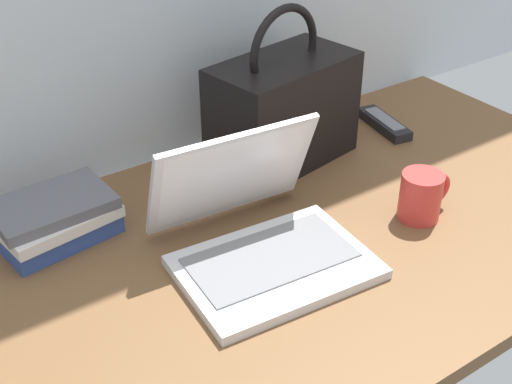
{
  "coord_description": "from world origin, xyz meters",
  "views": [
    {
      "loc": [
        -0.53,
        -0.76,
        0.74
      ],
      "look_at": [
        -0.01,
        0.0,
        0.15
      ],
      "focal_mm": 47.48,
      "sensor_mm": 36.0,
      "label": 1
    }
  ],
  "objects_px": {
    "handbag": "(283,109)",
    "remote_control_far": "(384,123)",
    "laptop": "(260,234)",
    "coffee_mug": "(422,195)",
    "book_stack": "(54,218)"
  },
  "relations": [
    {
      "from": "laptop",
      "to": "handbag",
      "type": "bearing_deg",
      "value": 47.18
    },
    {
      "from": "remote_control_far",
      "to": "laptop",
      "type": "bearing_deg",
      "value": -155.67
    },
    {
      "from": "book_stack",
      "to": "coffee_mug",
      "type": "bearing_deg",
      "value": -29.17
    },
    {
      "from": "handbag",
      "to": "remote_control_far",
      "type": "bearing_deg",
      "value": -3.45
    },
    {
      "from": "remote_control_far",
      "to": "handbag",
      "type": "distance_m",
      "value": 0.3
    },
    {
      "from": "laptop",
      "to": "coffee_mug",
      "type": "xyz_separation_m",
      "value": [
        0.31,
        -0.07,
        0.0
      ]
    },
    {
      "from": "remote_control_far",
      "to": "book_stack",
      "type": "height_order",
      "value": "book_stack"
    },
    {
      "from": "coffee_mug",
      "to": "remote_control_far",
      "type": "xyz_separation_m",
      "value": [
        0.2,
        0.3,
        -0.03
      ]
    },
    {
      "from": "laptop",
      "to": "book_stack",
      "type": "bearing_deg",
      "value": 136.68
    },
    {
      "from": "coffee_mug",
      "to": "handbag",
      "type": "relative_size",
      "value": 0.34
    },
    {
      "from": "coffee_mug",
      "to": "handbag",
      "type": "height_order",
      "value": "handbag"
    },
    {
      "from": "laptop",
      "to": "handbag",
      "type": "relative_size",
      "value": 0.99
    },
    {
      "from": "coffee_mug",
      "to": "handbag",
      "type": "xyz_separation_m",
      "value": [
        -0.08,
        0.32,
        0.07
      ]
    },
    {
      "from": "coffee_mug",
      "to": "book_stack",
      "type": "bearing_deg",
      "value": 150.83
    },
    {
      "from": "laptop",
      "to": "coffee_mug",
      "type": "height_order",
      "value": "laptop"
    }
  ]
}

